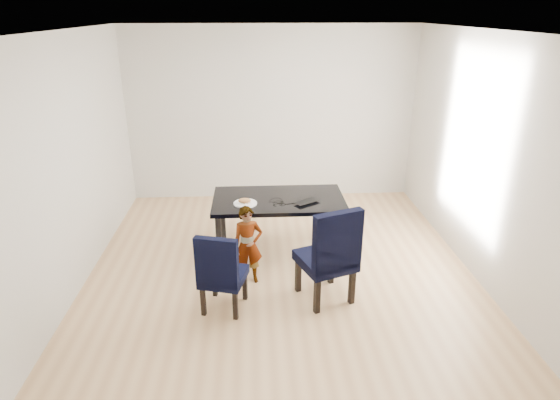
{
  "coord_description": "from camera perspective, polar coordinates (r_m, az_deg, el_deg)",
  "views": [
    {
      "loc": [
        -0.29,
        -4.78,
        2.9
      ],
      "look_at": [
        0.0,
        0.2,
        0.85
      ],
      "focal_mm": 30.0,
      "sensor_mm": 36.0,
      "label": 1
    }
  ],
  "objects": [
    {
      "name": "child",
      "position": [
        5.23,
        -3.93,
        -5.53
      ],
      "size": [
        0.36,
        0.27,
        0.91
      ],
      "primitive_type": "imported",
      "rotation": [
        0.0,
        0.0,
        0.15
      ],
      "color": "#E04512",
      "rests_on": "floor"
    },
    {
      "name": "wall_front",
      "position": [
        2.77,
        3.28,
        -11.75
      ],
      "size": [
        4.5,
        0.01,
        2.7
      ],
      "primitive_type": "cube",
      "color": "beige",
      "rests_on": "ground"
    },
    {
      "name": "plate",
      "position": [
        5.55,
        -4.26,
        -0.41
      ],
      "size": [
        0.31,
        0.31,
        0.02
      ],
      "primitive_type": "cylinder",
      "rotation": [
        0.0,
        0.0,
        0.13
      ],
      "color": "white",
      "rests_on": "dining_table"
    },
    {
      "name": "dining_table",
      "position": [
        5.86,
        -0.17,
        -3.19
      ],
      "size": [
        1.6,
        0.9,
        0.75
      ],
      "primitive_type": "cube",
      "color": "black",
      "rests_on": "floor"
    },
    {
      "name": "floor",
      "position": [
        5.6,
        0.12,
        -8.9
      ],
      "size": [
        4.5,
        5.0,
        0.01
      ],
      "primitive_type": "cube",
      "color": "tan",
      "rests_on": "ground"
    },
    {
      "name": "wall_left",
      "position": [
        5.4,
        -24.57,
        3.59
      ],
      "size": [
        0.01,
        5.0,
        2.7
      ],
      "primitive_type": "cube",
      "color": "silver",
      "rests_on": "ground"
    },
    {
      "name": "sandwich",
      "position": [
        5.54,
        -4.35,
        -0.06
      ],
      "size": [
        0.16,
        0.08,
        0.06
      ],
      "primitive_type": "ellipsoid",
      "rotation": [
        0.0,
        0.0,
        -0.08
      ],
      "color": "#9C6637",
      "rests_on": "plate"
    },
    {
      "name": "wall_right",
      "position": [
        5.63,
        23.77,
        4.44
      ],
      "size": [
        0.01,
        5.0,
        2.7
      ],
      "primitive_type": "cube",
      "color": "silver",
      "rests_on": "ground"
    },
    {
      "name": "cable_tangle",
      "position": [
        5.53,
        -0.14,
        -0.5
      ],
      "size": [
        0.16,
        0.16,
        0.01
      ],
      "primitive_type": "torus",
      "rotation": [
        0.0,
        0.0,
        0.18
      ],
      "color": "black",
      "rests_on": "dining_table"
    },
    {
      "name": "wall_back",
      "position": [
        7.45,
        -1.03,
        10.33
      ],
      "size": [
        4.5,
        0.01,
        2.7
      ],
      "primitive_type": "cube",
      "color": "silver",
      "rests_on": "ground"
    },
    {
      "name": "chair_right",
      "position": [
        4.92,
        5.59,
        -6.36
      ],
      "size": [
        0.68,
        0.69,
        1.09
      ],
      "primitive_type": "cube",
      "rotation": [
        0.0,
        0.0,
        0.36
      ],
      "color": "black",
      "rests_on": "floor"
    },
    {
      "name": "laptop",
      "position": [
        5.61,
        3.04,
        -0.1
      ],
      "size": [
        0.38,
        0.34,
        0.03
      ],
      "primitive_type": "imported",
      "rotation": [
        0.0,
        0.0,
        3.71
      ],
      "color": "black",
      "rests_on": "dining_table"
    },
    {
      "name": "ceiling",
      "position": [
        4.79,
        0.15,
        20.01
      ],
      "size": [
        4.5,
        5.0,
        0.01
      ],
      "primitive_type": "cube",
      "color": "white",
      "rests_on": "wall_back"
    },
    {
      "name": "chair_left",
      "position": [
        4.82,
        -6.92,
        -8.44
      ],
      "size": [
        0.53,
        0.54,
        0.89
      ],
      "primitive_type": "cube",
      "rotation": [
        0.0,
        0.0,
        -0.26
      ],
      "color": "black",
      "rests_on": "floor"
    }
  ]
}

